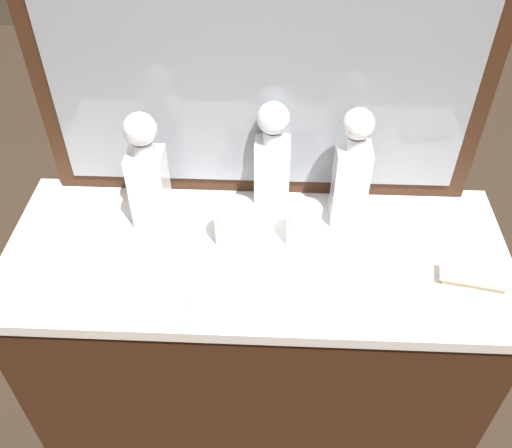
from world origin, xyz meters
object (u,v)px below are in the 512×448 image
object	(u,v)px
crystal_decanter_center	(351,178)
crystal_tumbler_right	(303,226)
crystal_tumbler_far_right	(234,226)
silver_brush_rear	(473,278)
crystal_decanter_rear	(148,180)
crystal_decanter_left	(272,167)
porcelain_dish	(202,299)

from	to	relation	value
crystal_decanter_center	crystal_tumbler_right	size ratio (longest dim) A/B	2.97
crystal_tumbler_far_right	silver_brush_rear	bearing A→B (deg)	-11.49
crystal_decanter_rear	crystal_decanter_left	size ratio (longest dim) A/B	1.03
crystal_decanter_rear	silver_brush_rear	bearing A→B (deg)	-13.43
crystal_tumbler_right	porcelain_dish	size ratio (longest dim) A/B	1.63
crystal_decanter_rear	porcelain_dish	bearing A→B (deg)	-59.99
crystal_tumbler_right	porcelain_dish	xyz separation A→B (m)	(-0.21, -0.18, -0.04)
crystal_decanter_center	porcelain_dish	distance (m)	0.43
crystal_decanter_rear	crystal_tumbler_right	xyz separation A→B (m)	(0.35, -0.06, -0.07)
crystal_decanter_rear	crystal_tumbler_far_right	size ratio (longest dim) A/B	2.90
crystal_decanter_left	crystal_tumbler_far_right	size ratio (longest dim) A/B	2.81
crystal_decanter_center	silver_brush_rear	bearing A→B (deg)	-37.40
crystal_decanter_rear	crystal_decanter_left	distance (m)	0.28
crystal_decanter_left	silver_brush_rear	world-z (taller)	crystal_decanter_left
crystal_tumbler_far_right	crystal_decanter_center	bearing A→B (deg)	19.29
crystal_tumbler_right	silver_brush_rear	distance (m)	0.37
porcelain_dish	silver_brush_rear	bearing A→B (deg)	7.77
crystal_decanter_left	porcelain_dish	distance (m)	0.36
crystal_tumbler_right	crystal_tumbler_far_right	world-z (taller)	same
crystal_tumbler_right	crystal_decanter_center	bearing A→B (deg)	39.82
crystal_decanter_left	crystal_tumbler_right	distance (m)	0.16
crystal_tumbler_right	crystal_decanter_rear	bearing A→B (deg)	170.05
crystal_decanter_left	silver_brush_rear	size ratio (longest dim) A/B	1.88
crystal_decanter_left	crystal_decanter_center	bearing A→B (deg)	-13.74
crystal_decanter_center	crystal_decanter_rear	world-z (taller)	crystal_decanter_center
crystal_decanter_center	silver_brush_rear	distance (m)	0.33
porcelain_dish	crystal_tumbler_far_right	bearing A→B (deg)	73.34
crystal_decanter_rear	porcelain_dish	size ratio (longest dim) A/B	4.71
crystal_decanter_rear	crystal_tumbler_right	size ratio (longest dim) A/B	2.89
silver_brush_rear	porcelain_dish	xyz separation A→B (m)	(-0.56, -0.08, -0.01)
crystal_tumbler_right	porcelain_dish	distance (m)	0.28
crystal_decanter_center	crystal_decanter_rear	bearing A→B (deg)	-176.84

